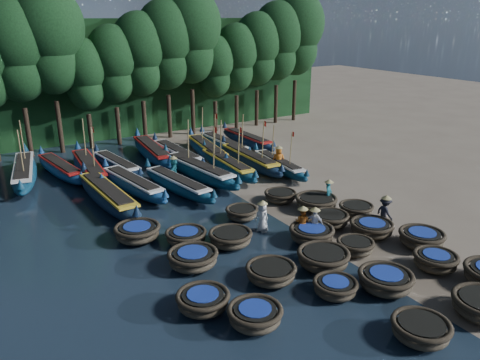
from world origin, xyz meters
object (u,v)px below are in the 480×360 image
coracle_8 (435,260)px  fisherman_2 (302,221)px  coracle_23 (280,196)px  fisherman_5 (174,168)px  long_boat_8 (279,165)px  coracle_19 (356,209)px  long_boat_17 (247,140)px  fisherman_0 (262,216)px  long_boat_3 (133,184)px  coracle_2 (421,329)px  fisherman_4 (314,222)px  long_boat_16 (224,145)px  long_boat_10 (60,168)px  long_boat_11 (89,168)px  long_boat_9 (24,172)px  long_boat_15 (207,150)px  long_boat_2 (108,196)px  long_boat_4 (178,184)px  long_boat_12 (117,165)px  fisherman_6 (279,159)px  coracle_10 (203,300)px  fisherman_3 (385,212)px  coracle_20 (137,232)px  coracle_7 (386,280)px  coracle_14 (372,228)px  coracle_21 (186,236)px  coracle_22 (242,213)px  coracle_18 (330,219)px  coracle_5 (255,315)px  coracle_17 (312,234)px  coracle_12 (323,258)px  coracle_11 (271,272)px  long_boat_7 (250,159)px  coracle_15 (193,258)px  long_boat_5 (198,170)px  fisherman_1 (328,192)px  coracle_13 (355,246)px  coracle_6 (335,287)px

coracle_8 → fisherman_2: 6.15m
coracle_23 → fisherman_5: bearing=118.9°
long_boat_8 → coracle_19: bearing=-90.4°
long_boat_17 → fisherman_0: bearing=-120.1°
long_boat_3 → long_boat_8: (9.94, -1.44, -0.04)m
coracle_2 → fisherman_4: bearing=75.5°
long_boat_16 → fisherman_2: bearing=-105.2°
long_boat_8 → long_boat_10: long_boat_8 is taller
coracle_23 → long_boat_11: long_boat_11 is taller
long_boat_9 → long_boat_15: 12.79m
long_boat_10 → long_boat_11: size_ratio=0.88×
long_boat_2 → long_boat_4: 4.25m
fisherman_0 → fisherman_5: fisherman_5 is taller
long_boat_12 → fisherman_6: 11.16m
coracle_10 → fisherman_3: 11.23m
coracle_20 → coracle_7: bearing=-54.1°
coracle_14 → coracle_21: size_ratio=1.13×
coracle_19 → coracle_22: coracle_22 is taller
coracle_22 → long_boat_15: bearing=70.8°
coracle_18 → coracle_5: bearing=-148.4°
coracle_17 → fisherman_4: (0.44, 0.35, 0.38)m
coracle_12 → long_boat_8: size_ratio=0.32×
coracle_18 → coracle_21: 7.40m
coracle_11 → coracle_17: size_ratio=1.18×
coracle_21 → long_boat_7: bearing=42.9°
coracle_20 → long_boat_10: size_ratio=0.29×
coracle_12 → fisherman_3: fisherman_3 is taller
coracle_5 → long_boat_2: long_boat_2 is taller
long_boat_8 → fisherman_2: 10.07m
coracle_5 → coracle_15: 4.73m
long_boat_8 → coracle_11: bearing=-121.4°
coracle_11 → coracle_8: bearing=-24.3°
coracle_14 → long_boat_17: long_boat_17 is taller
long_boat_5 → long_boat_15: bearing=49.0°
coracle_18 → long_boat_5: 10.38m
coracle_20 → coracle_17: bearing=-33.0°
coracle_18 → long_boat_3: size_ratio=0.29×
coracle_15 → long_boat_5: long_boat_5 is taller
long_boat_7 → long_boat_17: 5.82m
long_boat_4 → long_boat_15: (5.10, 5.83, 0.05)m
coracle_18 → long_boat_12: size_ratio=0.31×
fisherman_1 → long_boat_17: bearing=45.7°
long_boat_15 → coracle_15: bearing=-111.5°
coracle_21 → long_boat_15: size_ratio=0.28×
coracle_23 → long_boat_7: 6.77m
coracle_12 → long_boat_17: (8.02, 18.51, 0.06)m
coracle_10 → long_boat_17: (13.78, 18.51, 0.12)m
coracle_14 → coracle_23: size_ratio=1.40×
coracle_13 → coracle_18: 3.01m
coracle_6 → coracle_8: size_ratio=0.92×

